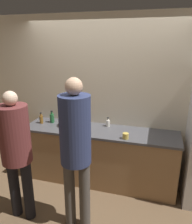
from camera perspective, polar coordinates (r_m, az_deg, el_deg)
ground_plane at (r=3.53m, az=-0.68°, el=-20.28°), size 14.00×14.00×0.00m
wall_back at (r=3.53m, az=2.33°, el=3.38°), size 5.20×0.06×2.60m
counter at (r=3.57m, az=0.96°, el=-11.20°), size 2.39×0.64×0.89m
person_left at (r=2.78m, az=-20.19°, el=-8.38°), size 0.36×0.36×1.67m
person_center at (r=2.44m, az=-5.36°, el=-8.44°), size 0.35×0.35×1.84m
fruit_bowl at (r=3.55m, az=-7.15°, el=-2.95°), size 0.32×0.32×0.11m
utensil_crock at (r=3.46m, az=-2.36°, el=-2.97°), size 0.11×0.11×0.26m
bottle_green at (r=3.72m, az=-11.42°, el=-1.51°), size 0.07×0.07×0.20m
bottle_amber at (r=3.72m, az=-14.11°, el=-1.80°), size 0.06×0.06×0.18m
bottle_clear at (r=3.49m, az=3.14°, el=-2.86°), size 0.06×0.06×0.15m
cup_yellow at (r=3.08m, az=7.74°, el=-6.23°), size 0.09×0.09×0.08m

